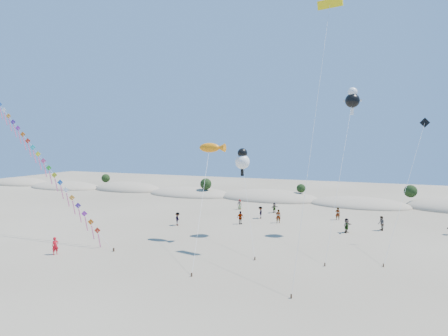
# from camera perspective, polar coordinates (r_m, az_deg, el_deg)

# --- Properties ---
(ground) EXTENTS (160.00, 160.00, 0.00)m
(ground) POSITION_cam_1_polar(r_m,az_deg,el_deg) (30.43, -16.11, -17.19)
(ground) COLOR #807159
(ground) RESTS_ON ground
(dune_ridge) EXTENTS (145.30, 11.49, 5.57)m
(dune_ridge) POSITION_cam_1_polar(r_m,az_deg,el_deg) (70.33, 7.60, -4.64)
(dune_ridge) COLOR gray
(dune_ridge) RESTS_ON ground
(kite_train) EXTENTS (25.90, 5.50, 20.04)m
(kite_train) POSITION_cam_1_polar(r_m,az_deg,el_deg) (49.44, -27.35, 3.05)
(kite_train) COLOR #3F2D1E
(kite_train) RESTS_ON ground
(fish_kite) EXTENTS (4.42, 11.60, 10.73)m
(fish_kite) POSITION_cam_1_polar(r_m,az_deg,el_deg) (40.87, -1.81, 3.08)
(fish_kite) COLOR #3F2D1E
(fish_kite) RESTS_ON ground
(cartoon_kite_low) EXTENTS (4.83, 8.98, 10.11)m
(cartoon_kite_low) POSITION_cam_1_polar(r_m,az_deg,el_deg) (42.77, 2.82, 1.23)
(cartoon_kite_low) COLOR #3F2D1E
(cartoon_kite_low) RESTS_ON ground
(cartoon_kite_high) EXTENTS (2.47, 13.09, 16.99)m
(cartoon_kite_high) POSITION_cam_1_polar(r_m,az_deg,el_deg) (45.55, 18.98, 9.90)
(cartoon_kite_high) COLOR #3F2D1E
(cartoon_kite_high) RESTS_ON ground
(parafoil_kite) EXTENTS (2.44, 13.14, 24.48)m
(parafoil_kite) POSITION_cam_1_polar(r_m,az_deg,el_deg) (39.91, 15.78, 22.45)
(parafoil_kite) COLOR #3F2D1E
(parafoil_kite) RESTS_ON ground
(dark_kite) EXTENTS (4.48, 9.75, 13.39)m
(dark_kite) POSITION_cam_1_polar(r_m,az_deg,el_deg) (42.01, 27.13, 1.69)
(dark_kite) COLOR #3F2D1E
(dark_kite) RESTS_ON ground
(flyer_foreground) EXTENTS (0.63, 0.74, 1.71)m
(flyer_foreground) POSITION_cam_1_polar(r_m,az_deg,el_deg) (40.26, -24.32, -10.76)
(flyer_foreground) COLOR red
(flyer_foreground) RESTS_ON ground
(beachgoers) EXTENTS (33.23, 14.34, 1.81)m
(beachgoers) POSITION_cam_1_polar(r_m,az_deg,el_deg) (50.65, 11.59, -7.38)
(beachgoers) COLOR slate
(beachgoers) RESTS_ON ground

